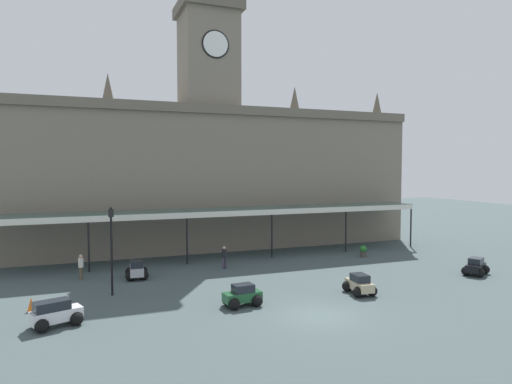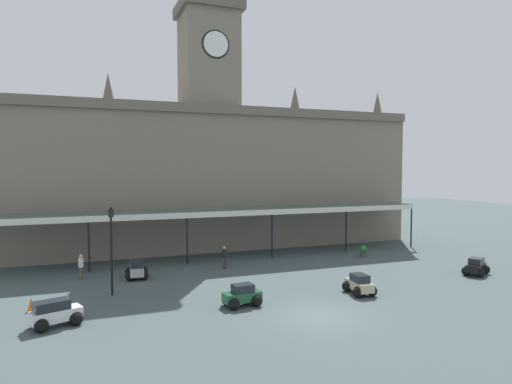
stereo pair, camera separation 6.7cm
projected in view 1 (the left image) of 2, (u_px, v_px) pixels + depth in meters
The scene contains 13 objects.
ground_plane at pixel (320, 315), 22.94m from camera, with size 140.00×140.00×0.00m, color #3F4D4E.
station_building at pixel (209, 170), 42.16m from camera, with size 39.34×6.23×22.45m.
entrance_canopy at pixel (226, 210), 37.37m from camera, with size 35.91×3.26×4.10m.
car_black_sedan at pixel (476, 268), 31.62m from camera, with size 2.25×2.06×1.19m.
car_beige_sedan at pixel (359, 285), 26.82m from camera, with size 1.63×2.12×1.19m.
car_green_sedan at pixel (242, 297), 24.48m from camera, with size 2.12×1.63×1.19m.
car_silver_sedan at pixel (137, 271), 30.61m from camera, with size 1.63×2.12×1.19m.
car_white_estate at pixel (56, 315), 21.29m from camera, with size 2.42×1.99×1.27m.
pedestrian_beside_cars at pixel (224, 257), 33.48m from camera, with size 0.38×0.34×1.67m.
pedestrian_near_entrance at pixel (81, 266), 30.30m from camera, with size 0.34×0.38×1.67m.
victorian_lamppost at pixel (111, 241), 26.37m from camera, with size 0.30×0.30×5.20m.
traffic_cone at pixel (31, 305), 23.55m from camera, with size 0.40×0.40×0.74m, color orange.
planter_forecourt_centre at pixel (363, 251), 37.96m from camera, with size 0.60×0.60×0.96m.
Camera 1 is at (-11.18, -19.86, 7.51)m, focal length 31.76 mm.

